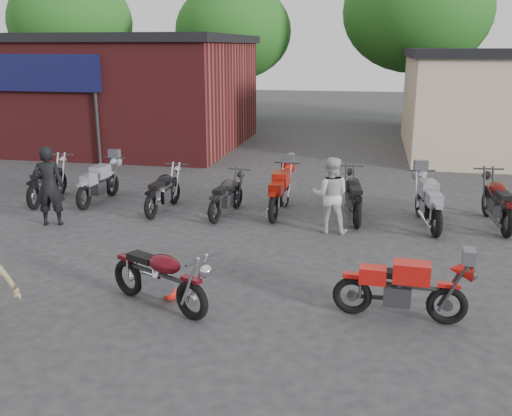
% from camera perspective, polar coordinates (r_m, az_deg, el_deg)
% --- Properties ---
extents(ground, '(90.00, 90.00, 0.00)m').
position_cam_1_polar(ground, '(8.76, -4.54, -10.13)').
color(ground, '#2E2E30').
extents(brick_building, '(12.00, 8.00, 4.00)m').
position_cam_1_polar(brick_building, '(24.38, -16.20, 10.92)').
color(brick_building, maroon).
rests_on(brick_building, ground).
extents(tree_0, '(6.56, 6.56, 8.20)m').
position_cam_1_polar(tree_0, '(33.72, -17.86, 15.56)').
color(tree_0, '#165617').
rests_on(tree_0, ground).
extents(tree_1, '(5.92, 5.92, 7.40)m').
position_cam_1_polar(tree_1, '(30.43, -2.25, 15.57)').
color(tree_1, '#165617').
rests_on(tree_1, ground).
extents(tree_2, '(7.04, 7.04, 8.80)m').
position_cam_1_polar(tree_2, '(29.61, 15.66, 16.38)').
color(tree_2, '#165617').
rests_on(tree_2, ground).
extents(vintage_motorcycle, '(2.00, 1.41, 1.11)m').
position_cam_1_polar(vintage_motorcycle, '(8.70, -9.61, -6.48)').
color(vintage_motorcycle, '#550A12').
rests_on(vintage_motorcycle, ground).
extents(sportbike, '(1.87, 0.70, 1.07)m').
position_cam_1_polar(sportbike, '(8.50, 14.45, -7.49)').
color(sportbike, red).
rests_on(sportbike, ground).
extents(helmet, '(0.27, 0.27, 0.22)m').
position_cam_1_polar(helmet, '(9.10, -8.57, -8.46)').
color(helmet, red).
rests_on(helmet, ground).
extents(person_dark, '(0.74, 0.60, 1.78)m').
position_cam_1_polar(person_dark, '(13.29, -20.00, 2.09)').
color(person_dark, black).
rests_on(person_dark, ground).
extents(person_light, '(0.80, 0.63, 1.63)m').
position_cam_1_polar(person_light, '(12.11, 7.46, 1.29)').
color(person_light, beige).
rests_on(person_light, ground).
extents(row_bike_0, '(0.88, 2.10, 1.18)m').
position_cam_1_polar(row_bike_0, '(15.45, -20.13, 2.76)').
color(row_bike_0, black).
rests_on(row_bike_0, ground).
extents(row_bike_1, '(0.74, 1.96, 1.12)m').
position_cam_1_polar(row_bike_1, '(14.96, -15.46, 2.64)').
color(row_bike_1, '#9A9CA8').
rests_on(row_bike_1, ground).
extents(row_bike_2, '(0.72, 1.93, 1.10)m').
position_cam_1_polar(row_bike_2, '(13.85, -9.25, 1.94)').
color(row_bike_2, black).
rests_on(row_bike_2, ground).
extents(row_bike_3, '(0.86, 1.90, 1.06)m').
position_cam_1_polar(row_bike_3, '(13.32, -2.95, 1.48)').
color(row_bike_3, black).
rests_on(row_bike_3, ground).
extents(row_bike_4, '(0.74, 2.07, 1.19)m').
position_cam_1_polar(row_bike_4, '(13.41, 2.43, 1.86)').
color(row_bike_4, '#A61B0D').
rests_on(row_bike_4, ground).
extents(row_bike_5, '(0.98, 2.12, 1.19)m').
position_cam_1_polar(row_bike_5, '(13.22, 9.73, 1.44)').
color(row_bike_5, black).
rests_on(row_bike_5, ground).
extents(row_bike_6, '(0.97, 2.14, 1.20)m').
position_cam_1_polar(row_bike_6, '(13.02, 16.86, 0.77)').
color(row_bike_6, gray).
rests_on(row_bike_6, ground).
extents(row_bike_7, '(0.86, 2.17, 1.23)m').
position_cam_1_polar(row_bike_7, '(13.54, 23.03, 0.83)').
color(row_bike_7, '#4E0C09').
rests_on(row_bike_7, ground).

